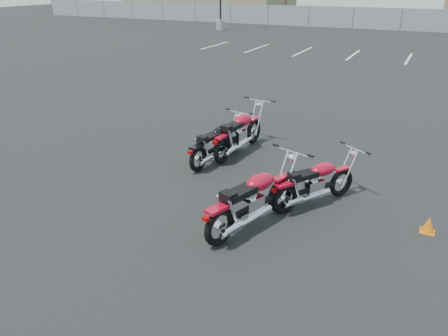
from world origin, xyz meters
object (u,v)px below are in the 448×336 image
at_px(motorcycle_front_red, 239,133).
at_px(motorcycle_rear_red, 252,200).
at_px(motorcycle_third_red, 315,183).
at_px(motorcycle_second_black, 216,143).

relative_size(motorcycle_front_red, motorcycle_rear_red, 1.01).
bearing_deg(motorcycle_rear_red, motorcycle_third_red, 60.10).
distance_m(motorcycle_front_red, motorcycle_third_red, 3.06).
xyz_separation_m(motorcycle_front_red, motorcycle_third_red, (2.44, -1.86, -0.07)).
bearing_deg(motorcycle_front_red, motorcycle_third_red, -37.35).
height_order(motorcycle_second_black, motorcycle_rear_red, motorcycle_rear_red).
relative_size(motorcycle_second_black, motorcycle_rear_red, 0.89).
distance_m(motorcycle_second_black, motorcycle_third_red, 2.90).
bearing_deg(motorcycle_third_red, motorcycle_second_black, 157.52).
bearing_deg(motorcycle_third_red, motorcycle_rear_red, -119.90).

